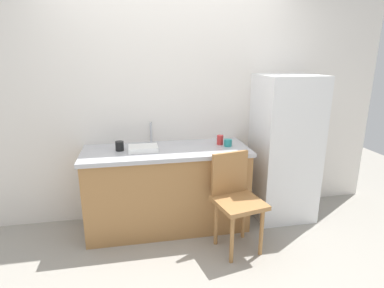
{
  "coord_description": "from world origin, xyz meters",
  "views": [
    {
      "loc": [
        -0.4,
        -2.3,
        1.74
      ],
      "look_at": [
        0.16,
        0.6,
        0.9
      ],
      "focal_mm": 29.23,
      "sensor_mm": 36.0,
      "label": 1
    }
  ],
  "objects": [
    {
      "name": "back_wall",
      "position": [
        0.0,
        1.0,
        1.29
      ],
      "size": [
        4.8,
        0.1,
        2.58
      ],
      "primitive_type": "cube",
      "color": "white",
      "rests_on": "ground_plane"
    },
    {
      "name": "cup_red",
      "position": [
        0.48,
        0.7,
        0.89
      ],
      "size": [
        0.07,
        0.07,
        0.1
      ],
      "primitive_type": "cylinder",
      "color": "red",
      "rests_on": "countertop"
    },
    {
      "name": "chair",
      "position": [
        0.48,
        0.16,
        0.5
      ],
      "size": [
        0.47,
        0.47,
        0.89
      ],
      "rotation": [
        0.0,
        0.0,
        0.21
      ],
      "color": "#A87542",
      "rests_on": "ground_plane"
    },
    {
      "name": "faucet",
      "position": [
        -0.22,
        0.9,
        0.96
      ],
      "size": [
        0.02,
        0.02,
        0.22
      ],
      "primitive_type": "cylinder",
      "color": "#B7B7BC",
      "rests_on": "countertop"
    },
    {
      "name": "cabinet_base",
      "position": [
        -0.09,
        0.65,
        0.4
      ],
      "size": [
        1.6,
        0.6,
        0.81
      ],
      "primitive_type": "cube",
      "color": "#A87542",
      "rests_on": "ground_plane"
    },
    {
      "name": "cup_black",
      "position": [
        -0.54,
        0.68,
        0.89
      ],
      "size": [
        0.08,
        0.08,
        0.09
      ],
      "primitive_type": "cylinder",
      "color": "black",
      "rests_on": "countertop"
    },
    {
      "name": "refrigerator",
      "position": [
        1.19,
        0.67,
        0.77
      ],
      "size": [
        0.61,
        0.57,
        1.55
      ],
      "primitive_type": "cube",
      "color": "white",
      "rests_on": "ground_plane"
    },
    {
      "name": "countertop",
      "position": [
        -0.09,
        0.65,
        0.83
      ],
      "size": [
        1.64,
        0.64,
        0.04
      ],
      "primitive_type": "cube",
      "color": "#B7B7BC",
      "rests_on": "cabinet_base"
    },
    {
      "name": "cup_teal",
      "position": [
        0.54,
        0.63,
        0.88
      ],
      "size": [
        0.08,
        0.08,
        0.07
      ],
      "primitive_type": "cylinder",
      "color": "teal",
      "rests_on": "countertop"
    },
    {
      "name": "dish_tray",
      "position": [
        -0.31,
        0.62,
        0.87
      ],
      "size": [
        0.28,
        0.2,
        0.05
      ],
      "primitive_type": "cube",
      "color": "white",
      "rests_on": "countertop"
    },
    {
      "name": "ground_plane",
      "position": [
        0.0,
        0.0,
        0.0
      ],
      "size": [
        8.0,
        8.0,
        0.0
      ],
      "primitive_type": "plane",
      "color": "#9E998E"
    }
  ]
}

